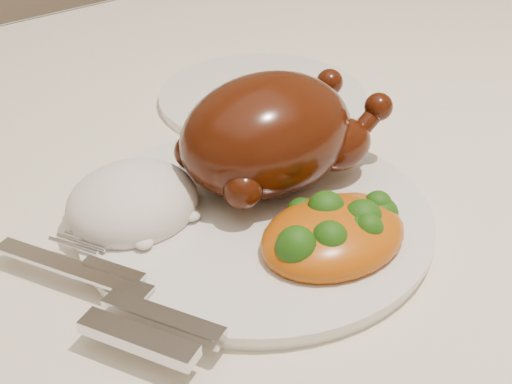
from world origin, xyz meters
TOP-DOWN VIEW (x-y plane):
  - dining_table at (0.00, 0.00)m, footprint 1.60×0.90m
  - tablecloth at (0.00, 0.00)m, footprint 1.73×1.03m
  - dinner_plate at (0.01, -0.06)m, footprint 0.34×0.34m
  - side_plate at (0.16, 0.11)m, footprint 0.24×0.24m
  - roast_chicken at (0.05, -0.03)m, footprint 0.19×0.12m
  - rice_mound at (-0.06, -0.00)m, footprint 0.12×0.11m
  - mac_and_cheese at (0.04, -0.13)m, footprint 0.12×0.10m
  - cutlery at (-0.12, -0.10)m, footprint 0.08×0.19m

SIDE VIEW (x-z plane):
  - dining_table at x=0.00m, z-range 0.29..1.05m
  - tablecloth at x=0.00m, z-range 0.65..0.83m
  - side_plate at x=0.16m, z-range 0.77..0.78m
  - dinner_plate at x=0.01m, z-range 0.77..0.78m
  - cutlery at x=-0.12m, z-range 0.78..0.79m
  - rice_mound at x=-0.06m, z-range 0.76..0.82m
  - mac_and_cheese at x=0.04m, z-range 0.77..0.81m
  - roast_chicken at x=0.05m, z-range 0.78..0.88m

